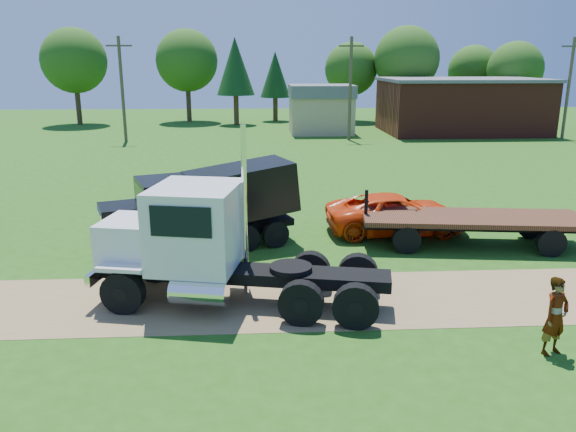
{
  "coord_description": "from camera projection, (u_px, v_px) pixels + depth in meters",
  "views": [
    {
      "loc": [
        -2.46,
        -15.65,
        7.02
      ],
      "look_at": [
        -1.34,
        3.78,
        1.6
      ],
      "focal_mm": 35.0,
      "sensor_mm": 36.0,
      "label": 1
    }
  ],
  "objects": [
    {
      "name": "dirt_track",
      "position": [
        339.0,
        299.0,
        17.07
      ],
      "size": [
        120.0,
        4.2,
        0.01
      ],
      "primitive_type": "cube",
      "color": "olive",
      "rests_on": "ground"
    },
    {
      "name": "brick_building",
      "position": [
        461.0,
        105.0,
        55.82
      ],
      "size": [
        15.4,
        10.4,
        5.3
      ],
      "color": "maroon",
      "rests_on": "ground"
    },
    {
      "name": "black_dump_truck",
      "position": [
        207.0,
        203.0,
        21.31
      ],
      "size": [
        7.62,
        4.62,
        3.27
      ],
      "rotation": [
        0.0,
        0.0,
        0.36
      ],
      "color": "black",
      "rests_on": "ground"
    },
    {
      "name": "tan_shed",
      "position": [
        321.0,
        109.0,
        55.11
      ],
      "size": [
        6.2,
        5.4,
        4.7
      ],
      "color": "tan",
      "rests_on": "ground"
    },
    {
      "name": "orange_pickup",
      "position": [
        396.0,
        214.0,
        23.47
      ],
      "size": [
        5.98,
        2.97,
        1.63
      ],
      "primitive_type": "imported",
      "rotation": [
        0.0,
        0.0,
        1.62
      ],
      "color": "#E53C0A",
      "rests_on": "ground"
    },
    {
      "name": "utility_poles",
      "position": [
        350.0,
        87.0,
        49.79
      ],
      "size": [
        42.2,
        0.28,
        9.0
      ],
      "color": "#433826",
      "rests_on": "ground"
    },
    {
      "name": "white_semi_tractor",
      "position": [
        200.0,
        244.0,
        16.55
      ],
      "size": [
        8.88,
        4.41,
        5.24
      ],
      "rotation": [
        0.0,
        0.0,
        -0.2
      ],
      "color": "black",
      "rests_on": "ground"
    },
    {
      "name": "spectator_a",
      "position": [
        556.0,
        316.0,
        13.67
      ],
      "size": [
        0.86,
        0.73,
        2.0
      ],
      "primitive_type": "imported",
      "rotation": [
        0.0,
        0.0,
        0.41
      ],
      "color": "#999999",
      "rests_on": "ground"
    },
    {
      "name": "tree_row",
      "position": [
        306.0,
        64.0,
        63.62
      ],
      "size": [
        55.48,
        11.18,
        10.75
      ],
      "color": "#3A2117",
      "rests_on": "ground"
    },
    {
      "name": "ground",
      "position": [
        339.0,
        299.0,
        17.07
      ],
      "size": [
        140.0,
        140.0,
        0.0
      ],
      "primitive_type": "plane",
      "color": "#224F11",
      "rests_on": "ground"
    },
    {
      "name": "spectator_b",
      "position": [
        202.0,
        222.0,
        22.23
      ],
      "size": [
        0.99,
        0.89,
        1.67
      ],
      "primitive_type": "imported",
      "rotation": [
        0.0,
        0.0,
        3.53
      ],
      "color": "#999999",
      "rests_on": "ground"
    },
    {
      "name": "flatbed_trailer",
      "position": [
        472.0,
        223.0,
        21.79
      ],
      "size": [
        8.68,
        3.56,
        2.16
      ],
      "rotation": [
        0.0,
        0.0,
        -0.12
      ],
      "color": "#321810",
      "rests_on": "ground"
    }
  ]
}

